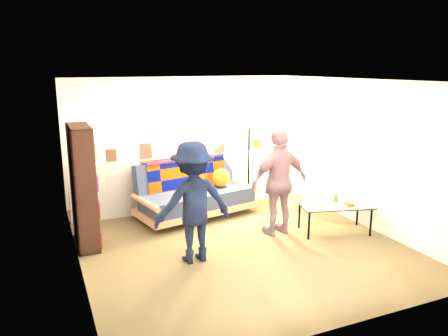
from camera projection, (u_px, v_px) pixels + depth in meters
name	position (u px, v px, depth m)	size (l,w,h in m)	color
ground	(234.00, 240.00, 6.66)	(5.00, 5.00, 0.00)	brown
room_shell	(222.00, 128.00, 6.70)	(4.60, 5.05, 2.45)	silver
half_wall_ledge	(194.00, 181.00, 8.15)	(4.45, 0.15, 1.00)	silver
ledge_decor	(182.00, 146.00, 7.90)	(2.97, 0.02, 0.45)	brown
futon_sofa	(195.00, 193.00, 7.70)	(2.21, 1.36, 0.88)	tan
bookshelf	(83.00, 190.00, 6.34)	(0.30, 0.89, 1.78)	black
coffee_table	(335.00, 206.00, 6.91)	(1.23, 0.89, 0.58)	black
floor_lamp	(249.00, 146.00, 8.04)	(0.34, 0.30, 1.64)	black
person_left	(193.00, 202.00, 5.82)	(1.06, 0.61, 1.65)	black
person_right	(279.00, 182.00, 6.77)	(0.98, 0.41, 1.68)	#C78195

